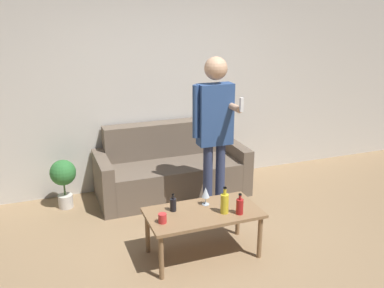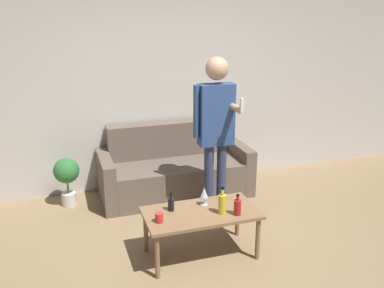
{
  "view_description": "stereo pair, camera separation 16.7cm",
  "coord_description": "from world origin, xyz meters",
  "px_view_note": "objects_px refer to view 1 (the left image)",
  "views": [
    {
      "loc": [
        -1.5,
        -2.97,
        2.27
      ],
      "look_at": [
        -0.07,
        0.83,
        0.95
      ],
      "focal_mm": 40.0,
      "sensor_mm": 36.0,
      "label": 1
    },
    {
      "loc": [
        -1.34,
        -3.03,
        2.27
      ],
      "look_at": [
        -0.07,
        0.83,
        0.95
      ],
      "focal_mm": 40.0,
      "sensor_mm": 36.0,
      "label": 2
    }
  ],
  "objects_px": {
    "couch": "(171,170)",
    "person_standing_front": "(215,124)",
    "bottle_orange": "(173,204)",
    "coffee_table": "(203,216)"
  },
  "relations": [
    {
      "from": "coffee_table",
      "to": "person_standing_front",
      "type": "bearing_deg",
      "value": 59.49
    },
    {
      "from": "bottle_orange",
      "to": "coffee_table",
      "type": "bearing_deg",
      "value": -23.12
    },
    {
      "from": "couch",
      "to": "bottle_orange",
      "type": "relative_size",
      "value": 10.87
    },
    {
      "from": "person_standing_front",
      "to": "couch",
      "type": "bearing_deg",
      "value": 106.58
    },
    {
      "from": "couch",
      "to": "bottle_orange",
      "type": "xyz_separation_m",
      "value": [
        -0.41,
        -1.35,
        0.21
      ]
    },
    {
      "from": "couch",
      "to": "bottle_orange",
      "type": "height_order",
      "value": "couch"
    },
    {
      "from": "couch",
      "to": "person_standing_front",
      "type": "relative_size",
      "value": 1.03
    },
    {
      "from": "coffee_table",
      "to": "person_standing_front",
      "type": "distance_m",
      "value": 1.03
    },
    {
      "from": "couch",
      "to": "person_standing_front",
      "type": "bearing_deg",
      "value": -73.42
    },
    {
      "from": "coffee_table",
      "to": "person_standing_front",
      "type": "xyz_separation_m",
      "value": [
        0.39,
        0.66,
        0.69
      ]
    }
  ]
}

